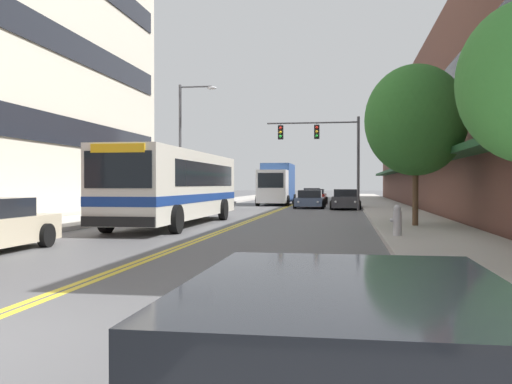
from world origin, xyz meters
TOP-DOWN VIEW (x-y plane):
  - ground_plane at (0.00, 37.00)m, footprint 240.00×240.00m
  - sidewalk_left at (-7.21, 37.00)m, footprint 3.42×106.00m
  - sidewalk_right at (7.21, 37.00)m, footprint 3.42×106.00m
  - centre_line at (0.00, 37.00)m, footprint 0.34×106.00m
  - storefront_row_right at (13.15, 37.00)m, footprint 9.10×68.00m
  - city_bus at (-2.58, 17.77)m, footprint 2.82×12.42m
  - car_white_parked_left_mid at (-4.30, 31.70)m, footprint 2.20×4.25m
  - car_dark_grey_parked_right_mid at (4.38, 34.17)m, footprint 2.05×4.39m
  - car_red_moving_lead at (1.72, 44.01)m, footprint 2.19×4.84m
  - car_slate_blue_moving_second at (1.86, 35.75)m, footprint 2.16×4.32m
  - car_charcoal_moving_third at (1.10, 51.24)m, footprint 2.09×4.65m
  - box_truck at (-1.30, 42.05)m, footprint 2.65×7.85m
  - traffic_signal_mast at (3.11, 32.05)m, footprint 6.03×0.38m
  - street_lamp_left_far at (-4.98, 27.33)m, footprint 2.29×0.28m
  - street_tree_right_mid at (6.99, 16.58)m, footprint 3.77×3.77m
  - fire_hydrant at (5.95, 12.11)m, footprint 0.33×0.25m

SIDE VIEW (x-z plane):
  - ground_plane at x=0.00m, z-range 0.00..0.00m
  - centre_line at x=0.00m, z-range 0.00..0.01m
  - sidewalk_left at x=-7.21m, z-range 0.00..0.16m
  - sidewalk_right at x=7.21m, z-range 0.00..0.16m
  - car_slate_blue_moving_second at x=1.86m, z-range -0.05..1.24m
  - car_white_parked_left_mid at x=-4.30m, z-range -0.04..1.24m
  - car_red_moving_lead at x=1.72m, z-range -0.03..1.27m
  - car_charcoal_moving_third at x=1.10m, z-range -0.05..1.29m
  - fire_hydrant at x=5.95m, z-range 0.16..1.08m
  - car_dark_grey_parked_right_mid at x=4.38m, z-range -0.05..1.31m
  - city_bus at x=-2.58m, z-range 0.20..3.21m
  - box_truck at x=-1.30m, z-range 0.03..3.47m
  - street_tree_right_mid at x=6.99m, z-range 1.08..7.08m
  - traffic_signal_mast at x=3.11m, z-range 1.30..7.38m
  - street_lamp_left_far at x=-4.98m, z-range 0.74..8.34m
  - storefront_row_right at x=13.15m, z-range -0.01..10.45m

